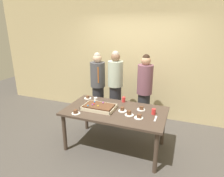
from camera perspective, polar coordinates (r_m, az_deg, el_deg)
The scene contains 17 objects.
ground_plane at distance 3.94m, azimuth 0.83°, elevation -16.43°, with size 12.00×12.00×0.00m, color #4C4742.
interior_back_panel at distance 4.83m, azimuth 7.60°, elevation 9.31°, with size 8.00×0.12×3.00m, color #CCB784.
party_table at distance 3.59m, azimuth 0.88°, elevation -7.48°, with size 1.81×1.00×0.76m.
sheet_cake at distance 3.61m, azimuth -3.74°, elevation -5.36°, with size 0.58×0.39×0.10m.
plated_slice_near_left at distance 3.52m, azimuth 3.02°, elevation -6.21°, with size 0.15×0.15×0.07m.
plated_slice_near_right at distance 4.11m, azimuth -7.05°, elevation -2.68°, with size 0.15×0.15×0.06m.
plated_slice_far_left at distance 3.47m, azimuth -10.45°, elevation -6.84°, with size 0.15×0.15×0.07m.
plated_slice_far_right at distance 3.30m, azimuth 7.81°, elevation -8.18°, with size 0.15×0.15×0.06m.
plated_slice_center_front at distance 3.59m, azimuth 8.47°, elevation -5.86°, with size 0.15×0.15×0.07m.
plated_slice_center_back at distance 3.38m, azimuth 4.99°, elevation -7.28°, with size 0.15×0.15×0.08m.
drink_cup_nearest at distance 3.89m, azimuth -4.74°, elevation -3.34°, with size 0.07×0.07×0.10m, color white.
drink_cup_middle at distance 3.46m, azimuth 11.97°, elevation -6.55°, with size 0.07×0.07×0.10m, color red.
drink_cup_far_end at distance 3.91m, azimuth 3.39°, elevation -3.19°, with size 0.07×0.07×0.10m, color red.
cake_server_utensil at distance 3.33m, azimuth 12.52°, elevation -8.51°, with size 0.03×0.20×0.01m, color silver.
person_serving_front at distance 4.61m, azimuth -4.10°, elevation 0.67°, with size 0.34×0.34×1.64m.
person_green_shirt_behind at distance 4.29m, azimuth 9.36°, elevation -0.75°, with size 0.33×0.33×1.65m.
person_striped_tie_right at distance 4.40m, azimuth 0.98°, elevation 0.32°, with size 0.33×0.33×1.70m.
Camera 1 is at (1.11, -3.04, 2.25)m, focal length 31.53 mm.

